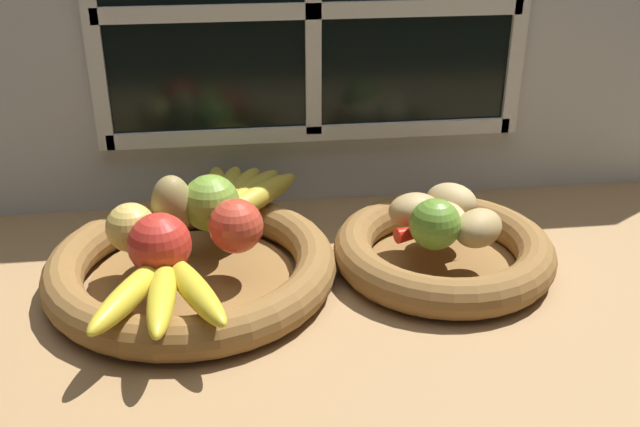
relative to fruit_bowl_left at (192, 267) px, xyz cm
name	(u,v)px	position (x,y,z in cm)	size (l,w,h in cm)	color
ground_plane	(338,298)	(19.10, -3.73, -3.98)	(140.00, 90.00, 3.00)	#9E774C
back_wall	(311,29)	(19.10, 26.04, 25.40)	(140.00, 4.60, 55.00)	silver
fruit_bowl_left	(192,267)	(0.00, 0.00, 0.00)	(38.28, 38.28, 5.33)	brown
fruit_bowl_right	(443,251)	(34.20, 0.00, 0.01)	(30.27, 30.27, 5.33)	brown
apple_green_back	(211,203)	(2.91, 5.28, 6.76)	(7.81, 7.81, 7.81)	#7AA338
apple_golden_left	(131,227)	(-7.28, 0.61, 6.06)	(6.43, 6.43, 6.43)	#DBB756
apple_red_front	(160,244)	(-3.16, -5.79, 6.72)	(7.74, 7.74, 7.74)	red
apple_red_right	(236,226)	(6.10, -1.31, 6.39)	(7.08, 7.08, 7.08)	#CC422D
pear_brown	(172,205)	(-2.19, 4.55, 7.06)	(5.67, 5.35, 8.42)	olive
banana_bunch_front	(163,290)	(-2.56, -12.68, 4.43)	(16.89, 18.60, 3.16)	gold
banana_bunch_back	(236,195)	(6.41, 12.45, 4.52)	(15.08, 20.32, 3.34)	gold
potato_oblong	(414,210)	(30.55, 2.84, 5.19)	(7.33, 5.65, 4.68)	tan
potato_large	(446,219)	(34.20, 0.00, 4.93)	(7.87, 5.63, 4.16)	tan
potato_back	(451,202)	(36.23, 4.46, 5.40)	(7.32, 5.89, 5.10)	tan
potato_small	(477,226)	(37.44, -3.24, 5.29)	(7.39, 5.53, 4.89)	tan
lime_near	(435,225)	(31.58, -3.93, 6.22)	(6.73, 6.73, 6.73)	olive
chili_pepper	(438,227)	(33.13, -0.21, 3.91)	(2.12, 2.12, 12.69)	red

